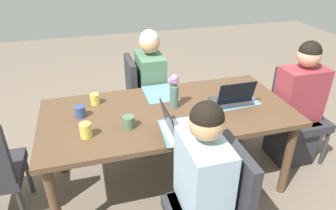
{
  "coord_description": "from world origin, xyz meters",
  "views": [
    {
      "loc": [
        -0.58,
        -2.04,
        1.94
      ],
      "look_at": [
        0.0,
        0.0,
        0.78
      ],
      "focal_mm": 32.69,
      "sensor_mm": 36.0,
      "label": 1
    }
  ],
  "objects_px": {
    "chair_head_right_left_mid": "(296,109)",
    "chair_far_left_far": "(143,95)",
    "chair_near_left_near": "(215,205)",
    "coffee_mug_centre_right": "(129,122)",
    "laptop_near_left_near": "(177,128)",
    "coffee_mug_near_right": "(86,130)",
    "dining_table": "(168,119)",
    "laptop_head_right_left_mid": "(232,98)",
    "person_head_right_left_mid": "(296,111)",
    "person_far_left_far": "(151,94)",
    "flower_vase": "(174,90)",
    "coffee_mug_near_left": "(95,99)",
    "coffee_mug_centre_left": "(80,112)",
    "person_near_left_near": "(201,197)"
  },
  "relations": [
    {
      "from": "chair_near_left_near",
      "to": "coffee_mug_near_left",
      "type": "bearing_deg",
      "value": 119.62
    },
    {
      "from": "person_head_right_left_mid",
      "to": "laptop_head_right_left_mid",
      "type": "xyz_separation_m",
      "value": [
        -0.7,
        -0.03,
        0.25
      ]
    },
    {
      "from": "person_near_left_near",
      "to": "coffee_mug_near_left",
      "type": "xyz_separation_m",
      "value": [
        -0.55,
        1.03,
        0.25
      ]
    },
    {
      "from": "person_near_left_near",
      "to": "person_far_left_far",
      "type": "distance_m",
      "value": 1.49
    },
    {
      "from": "person_near_left_near",
      "to": "chair_far_left_far",
      "type": "relative_size",
      "value": 1.33
    },
    {
      "from": "dining_table",
      "to": "coffee_mug_centre_right",
      "type": "distance_m",
      "value": 0.39
    },
    {
      "from": "chair_head_right_left_mid",
      "to": "laptop_head_right_left_mid",
      "type": "height_order",
      "value": "laptop_head_right_left_mid"
    },
    {
      "from": "chair_near_left_near",
      "to": "chair_far_left_far",
      "type": "height_order",
      "value": "same"
    },
    {
      "from": "person_head_right_left_mid",
      "to": "person_far_left_far",
      "type": "bearing_deg",
      "value": 149.69
    },
    {
      "from": "chair_far_left_far",
      "to": "dining_table",
      "type": "bearing_deg",
      "value": -86.18
    },
    {
      "from": "chair_near_left_near",
      "to": "chair_head_right_left_mid",
      "type": "relative_size",
      "value": 1.0
    },
    {
      "from": "coffee_mug_near_right",
      "to": "chair_far_left_far",
      "type": "bearing_deg",
      "value": 59.08
    },
    {
      "from": "chair_head_right_left_mid",
      "to": "chair_far_left_far",
      "type": "bearing_deg",
      "value": 152.72
    },
    {
      "from": "chair_far_left_far",
      "to": "coffee_mug_near_left",
      "type": "relative_size",
      "value": 10.18
    },
    {
      "from": "coffee_mug_centre_left",
      "to": "laptop_near_left_near",
      "type": "bearing_deg",
      "value": -33.4
    },
    {
      "from": "chair_far_left_far",
      "to": "laptop_head_right_left_mid",
      "type": "xyz_separation_m",
      "value": [
        0.6,
        -0.81,
        0.28
      ]
    },
    {
      "from": "laptop_near_left_near",
      "to": "coffee_mug_near_left",
      "type": "height_order",
      "value": "laptop_near_left_near"
    },
    {
      "from": "chair_far_left_far",
      "to": "laptop_near_left_near",
      "type": "height_order",
      "value": "laptop_near_left_near"
    },
    {
      "from": "chair_near_left_near",
      "to": "coffee_mug_near_left",
      "type": "height_order",
      "value": "chair_near_left_near"
    },
    {
      "from": "coffee_mug_near_left",
      "to": "coffee_mug_centre_left",
      "type": "height_order",
      "value": "same"
    },
    {
      "from": "person_head_right_left_mid",
      "to": "laptop_head_right_left_mid",
      "type": "bearing_deg",
      "value": -177.32
    },
    {
      "from": "chair_near_left_near",
      "to": "laptop_near_left_near",
      "type": "height_order",
      "value": "laptop_near_left_near"
    },
    {
      "from": "flower_vase",
      "to": "coffee_mug_centre_right",
      "type": "bearing_deg",
      "value": -152.94
    },
    {
      "from": "person_head_right_left_mid",
      "to": "coffee_mug_centre_right",
      "type": "xyz_separation_m",
      "value": [
        -1.58,
        -0.17,
        0.25
      ]
    },
    {
      "from": "dining_table",
      "to": "coffee_mug_centre_right",
      "type": "xyz_separation_m",
      "value": [
        -0.34,
        -0.16,
        0.12
      ]
    },
    {
      "from": "dining_table",
      "to": "person_head_right_left_mid",
      "type": "xyz_separation_m",
      "value": [
        1.25,
        0.01,
        -0.13
      ]
    },
    {
      "from": "laptop_head_right_left_mid",
      "to": "coffee_mug_centre_right",
      "type": "relative_size",
      "value": 3.56
    },
    {
      "from": "coffee_mug_centre_right",
      "to": "chair_far_left_far",
      "type": "bearing_deg",
      "value": 73.14
    },
    {
      "from": "person_near_left_near",
      "to": "coffee_mug_near_right",
      "type": "distance_m",
      "value": 0.89
    },
    {
      "from": "chair_far_left_far",
      "to": "person_far_left_far",
      "type": "height_order",
      "value": "person_far_left_far"
    },
    {
      "from": "chair_far_left_far",
      "to": "flower_vase",
      "type": "distance_m",
      "value": 0.84
    },
    {
      "from": "chair_near_left_near",
      "to": "laptop_head_right_left_mid",
      "type": "relative_size",
      "value": 2.81
    },
    {
      "from": "person_near_left_near",
      "to": "chair_far_left_far",
      "type": "distance_m",
      "value": 1.55
    },
    {
      "from": "laptop_near_left_near",
      "to": "coffee_mug_near_right",
      "type": "height_order",
      "value": "laptop_near_left_near"
    },
    {
      "from": "chair_near_left_near",
      "to": "coffee_mug_near_left",
      "type": "relative_size",
      "value": 10.18
    },
    {
      "from": "laptop_near_left_near",
      "to": "coffee_mug_near_right",
      "type": "xyz_separation_m",
      "value": [
        -0.61,
        0.13,
        0.01
      ]
    },
    {
      "from": "person_head_right_left_mid",
      "to": "laptop_head_right_left_mid",
      "type": "height_order",
      "value": "person_head_right_left_mid"
    },
    {
      "from": "dining_table",
      "to": "chair_head_right_left_mid",
      "type": "relative_size",
      "value": 2.2
    },
    {
      "from": "person_far_left_far",
      "to": "laptop_head_right_left_mid",
      "type": "distance_m",
      "value": 0.95
    },
    {
      "from": "laptop_near_left_near",
      "to": "coffee_mug_centre_left",
      "type": "relative_size",
      "value": 3.63
    },
    {
      "from": "laptop_near_left_near",
      "to": "dining_table",
      "type": "bearing_deg",
      "value": 85.03
    },
    {
      "from": "chair_head_right_left_mid",
      "to": "laptop_near_left_near",
      "type": "distance_m",
      "value": 1.43
    },
    {
      "from": "chair_far_left_far",
      "to": "coffee_mug_centre_right",
      "type": "height_order",
      "value": "chair_far_left_far"
    },
    {
      "from": "person_head_right_left_mid",
      "to": "chair_far_left_far",
      "type": "height_order",
      "value": "person_head_right_left_mid"
    },
    {
      "from": "dining_table",
      "to": "person_far_left_far",
      "type": "height_order",
      "value": "person_far_left_far"
    },
    {
      "from": "laptop_near_left_near",
      "to": "coffee_mug_near_right",
      "type": "relative_size",
      "value": 3.04
    },
    {
      "from": "laptop_near_left_near",
      "to": "chair_near_left_near",
      "type": "bearing_deg",
      "value": -78.38
    },
    {
      "from": "coffee_mug_near_right",
      "to": "coffee_mug_centre_left",
      "type": "xyz_separation_m",
      "value": [
        -0.03,
        0.29,
        -0.01
      ]
    },
    {
      "from": "chair_head_right_left_mid",
      "to": "coffee_mug_centre_right",
      "type": "xyz_separation_m",
      "value": [
        -1.64,
        -0.25,
        0.28
      ]
    },
    {
      "from": "person_head_right_left_mid",
      "to": "flower_vase",
      "type": "bearing_deg",
      "value": 178.38
    }
  ]
}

